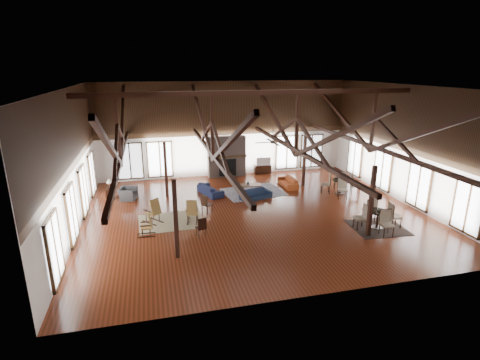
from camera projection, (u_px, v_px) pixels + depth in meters
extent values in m
plane|color=maroon|center=(255.00, 213.00, 18.23)|extent=(16.00, 16.00, 0.00)
cube|color=black|center=(256.00, 87.00, 16.48)|extent=(16.00, 14.00, 0.02)
cube|color=white|center=(225.00, 129.00, 23.86)|extent=(16.00, 0.02, 6.00)
cube|color=white|center=(322.00, 206.00, 10.85)|extent=(16.00, 0.02, 6.00)
cube|color=white|center=(70.00, 164.00, 15.54)|extent=(0.02, 14.00, 6.00)
cube|color=white|center=(405.00, 145.00, 19.17)|extent=(0.02, 14.00, 6.00)
cube|color=black|center=(256.00, 93.00, 16.55)|extent=(15.60, 0.18, 0.22)
cube|color=black|center=(120.00, 160.00, 15.98)|extent=(0.16, 13.70, 0.18)
cube|color=black|center=(117.00, 128.00, 15.59)|extent=(0.14, 0.14, 2.70)
cube|color=black|center=(122.00, 120.00, 18.87)|extent=(0.15, 7.07, 3.12)
cube|color=black|center=(111.00, 148.00, 12.37)|extent=(0.15, 7.07, 3.12)
cube|color=black|center=(213.00, 155.00, 16.89)|extent=(0.16, 13.70, 0.18)
cube|color=black|center=(212.00, 125.00, 16.49)|extent=(0.14, 0.14, 2.70)
cube|color=black|center=(201.00, 117.00, 19.78)|extent=(0.15, 7.07, 3.12)
cube|color=black|center=(229.00, 143.00, 13.28)|extent=(0.15, 7.07, 3.12)
cube|color=black|center=(296.00, 150.00, 17.79)|extent=(0.16, 13.70, 0.18)
cube|color=black|center=(297.00, 122.00, 17.40)|extent=(0.14, 0.14, 2.70)
cube|color=black|center=(273.00, 115.00, 20.69)|extent=(0.15, 7.07, 3.12)
cube|color=black|center=(332.00, 138.00, 14.18)|extent=(0.15, 7.07, 3.12)
cube|color=black|center=(371.00, 146.00, 18.70)|extent=(0.16, 13.70, 0.18)
cube|color=black|center=(373.00, 119.00, 18.30)|extent=(0.14, 0.14, 2.70)
cube|color=black|center=(339.00, 113.00, 21.59)|extent=(0.15, 7.07, 3.12)
cube|color=black|center=(422.00, 134.00, 15.09)|extent=(0.15, 7.07, 3.12)
cube|color=black|center=(176.00, 220.00, 13.63)|extent=(0.16, 0.16, 3.05)
cube|color=black|center=(371.00, 202.00, 15.44)|extent=(0.16, 0.16, 3.05)
cube|color=black|center=(166.00, 170.00, 20.13)|extent=(0.16, 0.16, 3.05)
cube|color=black|center=(304.00, 161.00, 21.94)|extent=(0.16, 0.16, 3.05)
cube|color=#6C5B52|center=(227.00, 157.00, 24.06)|extent=(2.40, 0.62, 2.60)
cube|color=black|center=(228.00, 168.00, 23.95)|extent=(1.10, 0.06, 1.10)
cube|color=#311E0E|center=(227.00, 157.00, 23.78)|extent=(2.50, 0.20, 0.12)
cylinder|color=black|center=(273.00, 134.00, 16.23)|extent=(0.04, 0.04, 0.70)
cylinder|color=black|center=(273.00, 142.00, 16.33)|extent=(0.20, 0.20, 0.10)
cube|color=black|center=(283.00, 142.00, 16.44)|extent=(0.70, 0.12, 0.02)
cube|color=black|center=(270.00, 140.00, 16.75)|extent=(0.12, 0.70, 0.02)
cube|color=black|center=(263.00, 143.00, 16.23)|extent=(0.70, 0.12, 0.02)
cube|color=black|center=(276.00, 144.00, 15.92)|extent=(0.12, 0.70, 0.02)
imported|color=#131E35|center=(256.00, 194.00, 20.18)|extent=(1.85, 1.14, 0.51)
imported|color=#151C3C|center=(210.00, 189.00, 20.87)|extent=(2.04, 1.32, 0.56)
imported|color=#AA4A20|center=(288.00, 182.00, 22.28)|extent=(1.82, 0.72, 0.53)
cube|color=brown|center=(251.00, 185.00, 21.21)|extent=(1.22, 0.73, 0.06)
cube|color=brown|center=(243.00, 190.00, 20.99)|extent=(0.06, 0.06, 0.38)
cube|color=brown|center=(242.00, 188.00, 21.34)|extent=(0.06, 0.06, 0.38)
cube|color=brown|center=(260.00, 189.00, 21.21)|extent=(0.06, 0.06, 0.38)
cube|color=brown|center=(258.00, 187.00, 21.56)|extent=(0.06, 0.06, 0.38)
imported|color=#B2B2B2|center=(248.00, 183.00, 21.23)|extent=(0.22, 0.22, 0.17)
imported|color=#323335|center=(128.00, 194.00, 20.09)|extent=(1.17, 1.08, 0.63)
cube|color=black|center=(111.00, 193.00, 20.25)|extent=(0.44, 0.44, 0.59)
cylinder|color=black|center=(110.00, 185.00, 20.11)|extent=(0.08, 0.08, 0.35)
cone|color=beige|center=(109.00, 181.00, 20.04)|extent=(0.31, 0.31, 0.26)
cube|color=olive|center=(152.00, 213.00, 17.08)|extent=(0.71, 0.71, 0.05)
cube|color=olive|center=(155.00, 207.00, 16.84)|extent=(0.52, 0.48, 0.74)
cube|color=black|center=(149.00, 223.00, 17.04)|extent=(0.63, 0.73, 0.05)
cube|color=black|center=(157.00, 220.00, 17.37)|extent=(0.63, 0.73, 0.05)
cube|color=olive|center=(192.00, 213.00, 17.17)|extent=(0.57, 0.56, 0.05)
cube|color=olive|center=(192.00, 208.00, 16.86)|extent=(0.51, 0.29, 0.70)
cube|color=black|center=(188.00, 221.00, 17.28)|extent=(0.24, 0.85, 0.05)
cube|color=black|center=(197.00, 221.00, 17.29)|extent=(0.24, 0.85, 0.05)
cube|color=olive|center=(146.00, 227.00, 15.75)|extent=(0.42, 0.43, 0.04)
cube|color=olive|center=(150.00, 221.00, 15.71)|extent=(0.17, 0.43, 0.61)
cube|color=black|center=(147.00, 237.00, 15.69)|extent=(0.75, 0.06, 0.04)
cube|color=black|center=(147.00, 233.00, 16.02)|extent=(0.75, 0.06, 0.04)
cube|color=black|center=(207.00, 205.00, 18.15)|extent=(0.58, 0.58, 0.05)
cube|color=black|center=(204.00, 200.00, 17.93)|extent=(0.29, 0.35, 0.54)
cylinder|color=black|center=(207.00, 209.00, 18.21)|extent=(0.03, 0.03, 0.44)
cube|color=black|center=(201.00, 228.00, 15.63)|extent=(0.47, 0.47, 0.05)
cube|color=black|center=(202.00, 224.00, 15.42)|extent=(0.37, 0.14, 0.50)
cylinder|color=black|center=(201.00, 232.00, 15.69)|extent=(0.03, 0.03, 0.41)
cylinder|color=black|center=(378.00, 211.00, 16.38)|extent=(0.92, 0.92, 0.04)
cylinder|color=black|center=(377.00, 219.00, 16.49)|extent=(0.10, 0.10, 0.76)
cylinder|color=black|center=(376.00, 227.00, 16.60)|extent=(0.55, 0.55, 0.04)
cylinder|color=black|center=(341.00, 180.00, 20.83)|extent=(0.93, 0.93, 0.04)
cylinder|color=black|center=(340.00, 187.00, 20.94)|extent=(0.10, 0.10, 0.77)
cylinder|color=black|center=(340.00, 193.00, 21.06)|extent=(0.56, 0.56, 0.04)
imported|color=#B2B2B2|center=(379.00, 209.00, 16.45)|extent=(0.13, 0.13, 0.10)
imported|color=#B2B2B2|center=(339.00, 179.00, 20.89)|extent=(0.14, 0.14, 0.10)
cube|color=black|center=(263.00, 169.00, 24.98)|extent=(1.10, 0.41, 0.55)
imported|color=#B2B2B2|center=(263.00, 161.00, 24.83)|extent=(0.95, 0.17, 0.55)
cube|color=tan|center=(171.00, 221.00, 17.28)|extent=(2.98, 2.39, 0.01)
cube|color=#1A2049|center=(253.00, 192.00, 21.32)|extent=(3.62, 2.92, 0.01)
cube|color=black|center=(378.00, 227.00, 16.64)|extent=(2.41, 2.22, 0.01)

